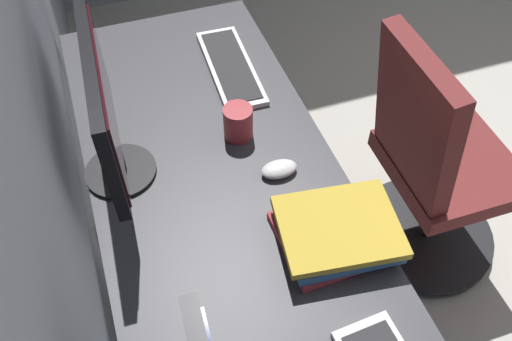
% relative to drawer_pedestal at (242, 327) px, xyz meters
% --- Properties ---
extents(desk, '(2.03, 0.69, 0.73)m').
position_rel_drawer_pedestal_xyz_m(desk, '(0.09, -0.03, 0.32)').
color(desk, '#38383D').
rests_on(desk, ground).
extents(drawer_pedestal, '(0.40, 0.51, 0.69)m').
position_rel_drawer_pedestal_xyz_m(drawer_pedestal, '(0.00, 0.00, 0.00)').
color(drawer_pedestal, '#38383D').
rests_on(drawer_pedestal, ground).
extents(monitor_secondary, '(0.51, 0.20, 0.41)m').
position_rel_drawer_pedestal_xyz_m(monitor_secondary, '(0.38, 0.22, 0.62)').
color(monitor_secondary, black).
rests_on(monitor_secondary, desk).
extents(keyboard_spare, '(0.43, 0.16, 0.02)m').
position_rel_drawer_pedestal_xyz_m(keyboard_spare, '(0.72, -0.21, 0.39)').
color(keyboard_spare, silver).
rests_on(keyboard_spare, desk).
extents(mouse_main, '(0.06, 0.10, 0.03)m').
position_rel_drawer_pedestal_xyz_m(mouse_main, '(0.24, -0.20, 0.40)').
color(mouse_main, silver).
rests_on(mouse_main, desk).
extents(book_stack_near, '(0.27, 0.32, 0.07)m').
position_rel_drawer_pedestal_xyz_m(book_stack_near, '(-0.02, -0.25, 0.42)').
color(book_stack_near, '#B2383D').
rests_on(book_stack_near, desk).
extents(coffee_mug, '(0.13, 0.09, 0.10)m').
position_rel_drawer_pedestal_xyz_m(coffee_mug, '(0.42, -0.14, 0.43)').
color(coffee_mug, '#A53338').
rests_on(coffee_mug, desk).
extents(office_chair, '(0.56, 0.56, 0.97)m').
position_rel_drawer_pedestal_xyz_m(office_chair, '(0.28, -0.79, 0.11)').
color(office_chair, maroon).
rests_on(office_chair, ground).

